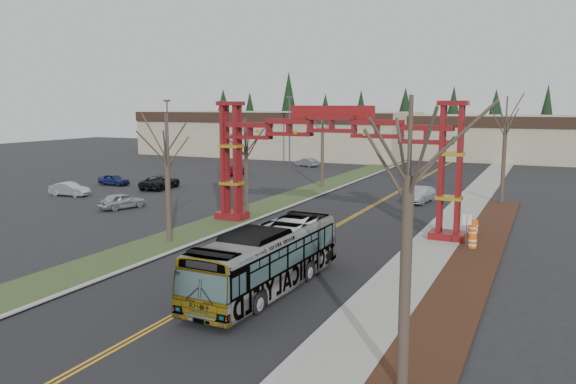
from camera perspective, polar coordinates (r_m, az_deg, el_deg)
The scene contains 33 objects.
ground at distance 24.26m, azimuth -11.31°, elevation -12.16°, with size 200.00×200.00×0.00m, color black.
road at distance 46.04m, azimuth 7.44°, elevation -2.04°, with size 12.00×110.00×0.02m, color black.
lane_line_left at distance 46.08m, azimuth 7.30°, elevation -2.02°, with size 0.12×100.00×0.01m, color orange.
lane_line_right at distance 46.01m, azimuth 7.58°, elevation -2.04°, with size 0.12×100.00×0.01m, color orange.
curb_right at distance 44.60m, azimuth 14.99°, elevation -2.54°, with size 0.30×110.00×0.15m, color #A1A29D.
sidewalk_right at distance 44.38m, azimuth 16.84°, elevation -2.68°, with size 2.60×110.00×0.14m, color gray.
landscape_strip at distance 29.60m, azimuth 17.55°, elevation -8.41°, with size 2.60×50.00×0.12m, color black.
grass_median at distance 49.01m, azimuth -1.50°, elevation -1.28°, with size 4.00×110.00×0.08m, color #324422.
curb_left at distance 48.21m, azimuth 0.46°, elevation -1.40°, with size 0.30×110.00×0.15m, color #A1A29D.
gateway_arch at distance 38.71m, azimuth 4.44°, elevation 4.88°, with size 18.20×1.60×8.90m.
retail_building_west at distance 100.22m, azimuth -0.74°, elevation 6.02°, with size 46.00×22.30×7.50m.
retail_building_east at distance 98.28m, azimuth 23.05°, elevation 5.12°, with size 38.00×20.30×7.00m.
conifer_treeline at distance 110.96m, azimuth 18.33°, elevation 7.25°, with size 116.10×5.60×13.00m.
transit_bus at distance 26.34m, azimuth -2.14°, elevation -6.83°, with size 2.55×10.91×3.04m, color #B7BBBF.
silver_sedan at distance 51.45m, azimuth 13.29°, elevation -0.27°, with size 1.51×4.32×1.42m, color #A5A8AD.
parked_car_near_a at distance 49.16m, azimuth -16.53°, elevation -0.87°, with size 1.58×3.93×1.34m, color #B3B5BC.
parked_car_near_b at distance 57.71m, azimuth -21.29°, elevation 0.26°, with size 1.38×3.96×1.30m, color #B9B9B9.
parked_car_near_c at distance 59.88m, azimuth -12.85°, elevation 0.99°, with size 2.36×5.12×1.42m, color black.
parked_car_mid_a at distance 70.16m, azimuth -5.31°, elevation 2.24°, with size 1.82×4.47×1.30m, color maroon.
parked_car_mid_b at distance 63.88m, azimuth -17.27°, elevation 1.20°, with size 1.45×3.60×1.23m, color navy.
parked_car_far_a at distance 79.89m, azimuth 1.91°, elevation 3.04°, with size 1.30×3.72×1.23m, color gray.
bare_tree_median_near at distance 35.77m, azimuth -12.24°, elevation 4.19°, with size 3.36×3.36×8.12m.
bare_tree_median_mid at distance 44.18m, azimuth -4.30°, elevation 4.59°, with size 3.35×3.35×7.63m.
bare_tree_median_far at distance 58.82m, azimuth 3.54°, elevation 6.61°, with size 3.28×3.28×8.60m.
bare_tree_right_near at distance 16.47m, azimuth 12.17°, elevation 1.47°, with size 3.47×3.47×8.90m.
bare_tree_right_far at distance 52.36m, azimuth 21.26°, elevation 6.48°, with size 3.50×3.50×9.40m.
light_pole_near at distance 58.40m, azimuth -6.62°, elevation 5.44°, with size 0.79×0.39×9.08m.
light_pole_mid at distance 76.90m, azimuth -12.12°, elevation 6.21°, with size 0.81×0.41×9.34m.
light_pole_far at distance 82.29m, azimuth 0.16°, elevation 6.79°, with size 0.86×0.43×9.93m.
street_sign at distance 34.70m, azimuth 17.70°, elevation -3.23°, with size 0.52×0.10×2.26m.
barrel_south at distance 35.63m, azimuth 18.23°, elevation -4.87°, with size 0.50×0.50×0.92m.
barrel_mid at distance 38.84m, azimuth 18.22°, elevation -3.67°, with size 0.56×0.56×1.04m.
barrel_north at distance 39.72m, azimuth 18.37°, elevation -3.44°, with size 0.54×0.54×1.00m.
Camera 1 is at (13.64, -18.13, 8.60)m, focal length 35.00 mm.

